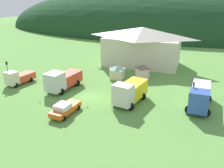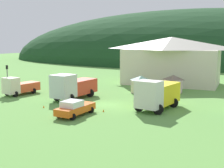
# 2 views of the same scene
# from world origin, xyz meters

# --- Properties ---
(ground_plane) EXTENTS (200.00, 200.00, 0.00)m
(ground_plane) POSITION_xyz_m (0.00, 0.00, 0.00)
(ground_plane) COLOR #5B9342
(forested_hill_backdrop) EXTENTS (138.87, 60.00, 34.77)m
(forested_hill_backdrop) POSITION_xyz_m (0.00, 71.45, 0.00)
(forested_hill_backdrop) COLOR #193D1E
(forested_hill_backdrop) RESTS_ON ground
(depot_building) EXTENTS (16.90, 9.37, 8.16)m
(depot_building) POSITION_xyz_m (3.50, 19.78, 4.20)
(depot_building) COLOR beige
(depot_building) RESTS_ON ground
(play_shed_cream) EXTENTS (2.48, 2.48, 2.50)m
(play_shed_cream) POSITION_xyz_m (1.42, 9.44, 1.29)
(play_shed_cream) COLOR beige
(play_shed_cream) RESTS_ON ground
(play_shed_pink) EXTENTS (2.45, 2.32, 2.66)m
(play_shed_pink) POSITION_xyz_m (5.83, 11.00, 1.37)
(play_shed_pink) COLOR beige
(play_shed_pink) RESTS_ON ground
(light_truck_cream) EXTENTS (3.06, 5.52, 2.58)m
(light_truck_cream) POSITION_xyz_m (-13.85, 1.03, 1.23)
(light_truck_cream) COLOR beige
(light_truck_cream) RESTS_ON ground
(tow_truck_silver) EXTENTS (3.81, 7.37, 3.43)m
(tow_truck_silver) POSITION_xyz_m (-5.28, 1.26, 1.73)
(tow_truck_silver) COLOR silver
(tow_truck_silver) RESTS_ON ground
(flatbed_truck_yellow) EXTENTS (4.10, 6.89, 3.48)m
(flatbed_truck_yellow) POSITION_xyz_m (6.36, 0.07, 1.80)
(flatbed_truck_yellow) COLOR silver
(flatbed_truck_yellow) RESTS_ON ground
(box_truck_blue) EXTENTS (3.48, 7.92, 3.37)m
(box_truck_blue) POSITION_xyz_m (15.82, 1.92, 1.75)
(box_truck_blue) COLOR #3356AD
(box_truck_blue) RESTS_ON ground
(service_pickup_orange) EXTENTS (2.61, 5.02, 1.66)m
(service_pickup_orange) POSITION_xyz_m (-0.65, -6.06, 0.83)
(service_pickup_orange) COLOR #E45915
(service_pickup_orange) RESTS_ON ground
(traffic_light_west) EXTENTS (0.20, 0.32, 4.25)m
(traffic_light_west) POSITION_xyz_m (-14.88, -0.05, 2.60)
(traffic_light_west) COLOR #4C4C51
(traffic_light_west) RESTS_ON ground
(traffic_light_east) EXTENTS (0.20, 0.32, 4.10)m
(traffic_light_east) POSITION_xyz_m (14.84, 0.52, 2.52)
(traffic_light_east) COLOR #4C4C51
(traffic_light_east) RESTS_ON ground
(traffic_cone_near_pickup) EXTENTS (0.36, 0.36, 0.61)m
(traffic_cone_near_pickup) POSITION_xyz_m (1.33, -3.36, 0.00)
(traffic_cone_near_pickup) COLOR orange
(traffic_cone_near_pickup) RESTS_ON ground
(traffic_cone_mid_row) EXTENTS (0.36, 0.36, 0.57)m
(traffic_cone_mid_row) POSITION_xyz_m (-5.77, -4.36, 0.00)
(traffic_cone_mid_row) COLOR orange
(traffic_cone_mid_row) RESTS_ON ground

